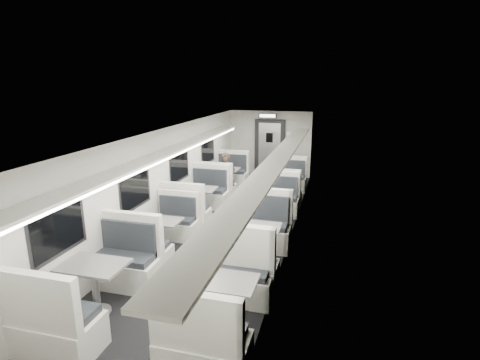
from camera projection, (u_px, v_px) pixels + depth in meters
The scene contains 19 objects.
room at pixel (221, 188), 8.17m from camera, with size 3.24×12.24×2.64m.
booth_left_a at pixel (225, 180), 11.95m from camera, with size 1.08×2.20×1.18m.
booth_left_b at pixel (198, 202), 9.75m from camera, with size 1.10×2.23×1.19m.
booth_left_c at pixel (162, 235), 7.77m from camera, with size 0.98×1.99×1.06m.
booth_left_d at pixel (96, 288), 5.68m from camera, with size 1.16×2.36×1.26m.
booth_right_a at pixel (287, 186), 11.37m from camera, with size 1.02×2.07×1.11m.
booth_right_b at pixel (274, 210), 9.19m from camera, with size 1.05×2.14×1.14m.
booth_right_c at pixel (254, 246), 7.13m from camera, with size 1.16×2.35×1.26m.
booth_right_d at pixel (224, 304), 5.29m from camera, with size 1.12×2.26×1.21m.
passenger at pixel (226, 177), 10.97m from camera, with size 0.53×0.35×1.44m, color black.
window_a at pixel (208, 150), 11.68m from camera, with size 0.02×1.18×0.84m, color black.
window_b at pixel (180, 165), 9.62m from camera, with size 0.02×1.18×0.84m, color black.
window_c at pixel (136, 189), 7.57m from camera, with size 0.02×1.18×0.84m, color black.
window_d at pixel (59, 229), 5.51m from camera, with size 0.02×1.18×0.84m, color black.
luggage_rack_left at pixel (161, 155), 8.02m from camera, with size 0.46×10.40×0.09m.
luggage_rack_right at pixel (275, 162), 7.40m from camera, with size 0.46×10.40×0.09m.
vestibule_door at pixel (269, 148), 13.76m from camera, with size 1.10×0.13×2.10m.
exit_sign at pixel (268, 116), 12.98m from camera, with size 0.62×0.12×0.16m.
wall_notice at pixel (290, 137), 13.44m from camera, with size 0.32×0.02×0.40m, color white.
Camera 1 is at (2.41, -7.49, 3.48)m, focal length 28.00 mm.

